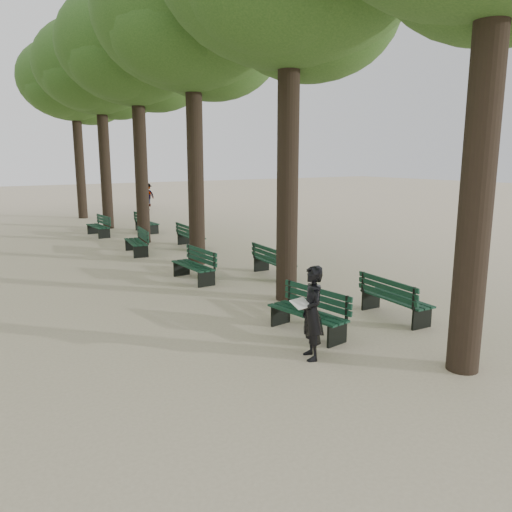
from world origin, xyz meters
TOP-DOWN VIEW (x-y plane):
  - ground at (0.00, 0.00)m, footprint 120.00×120.00m
  - tree_central_2 at (1.50, 8.00)m, footprint 6.00×6.00m
  - tree_central_3 at (1.50, 13.00)m, footprint 6.00×6.00m
  - tree_central_4 at (1.50, 18.00)m, footprint 6.00×6.00m
  - tree_central_5 at (1.50, 23.00)m, footprint 6.00×6.00m
  - bench_left_0 at (0.37, 0.74)m, footprint 0.80×1.86m
  - bench_left_1 at (0.37, 5.96)m, footprint 0.61×1.81m
  - bench_left_2 at (0.37, 10.75)m, footprint 0.81×1.86m
  - bench_left_3 at (0.37, 15.72)m, footprint 0.64×1.82m
  - bench_right_0 at (2.63, 0.49)m, footprint 0.70×1.84m
  - bench_right_1 at (2.63, 5.17)m, footprint 0.73×1.85m
  - bench_right_2 at (2.63, 10.89)m, footprint 0.69×1.83m
  - bench_right_3 at (2.63, 15.72)m, footprint 0.61×1.81m
  - man_with_map at (-0.33, -0.26)m, footprint 0.71×0.75m
  - pedestrian_c at (6.04, 24.89)m, footprint 0.95×0.96m
  - pedestrian_b at (7.14, 27.45)m, footprint 1.12×0.62m

SIDE VIEW (x-z plane):
  - ground at x=0.00m, z-range 0.00..0.00m
  - bench_left_0 at x=0.37m, z-range -0.19..0.73m
  - bench_left_1 at x=0.37m, z-range -0.19..0.73m
  - bench_left_2 at x=0.37m, z-range -0.19..0.73m
  - bench_left_3 at x=0.37m, z-range -0.19..0.73m
  - bench_right_0 at x=2.63m, z-range -0.19..0.73m
  - bench_right_1 at x=2.63m, z-range -0.19..0.73m
  - bench_right_2 at x=2.63m, z-range -0.19..0.73m
  - bench_right_3 at x=2.63m, z-range -0.19..0.73m
  - pedestrian_b at x=7.14m, z-range 0.00..1.65m
  - man_with_map at x=-0.33m, z-range 0.00..1.68m
  - pedestrian_c at x=6.04m, z-range 0.00..1.72m
  - tree_central_2 at x=1.50m, z-range 2.68..12.63m
  - tree_central_3 at x=1.50m, z-range 2.68..12.63m
  - tree_central_4 at x=1.50m, z-range 2.68..12.63m
  - tree_central_5 at x=1.50m, z-range 2.68..12.63m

